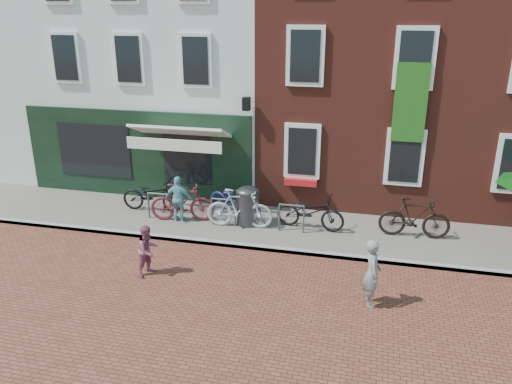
% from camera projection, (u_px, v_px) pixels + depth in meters
% --- Properties ---
extents(ground, '(80.00, 80.00, 0.00)m').
position_uv_depth(ground, '(265.00, 251.00, 13.41)').
color(ground, brown).
extents(sidewalk, '(24.00, 3.00, 0.10)m').
position_uv_depth(sidewalk, '(310.00, 231.00, 14.54)').
color(sidewalk, slate).
rests_on(sidewalk, ground).
extents(building_stucco, '(8.00, 8.00, 9.00)m').
position_uv_depth(building_stucco, '(178.00, 52.00, 19.37)').
color(building_stucco, silver).
rests_on(building_stucco, ground).
extents(building_brick_mid, '(6.00, 8.00, 10.00)m').
position_uv_depth(building_brick_mid, '(365.00, 41.00, 17.67)').
color(building_brick_mid, maroon).
rests_on(building_brick_mid, ground).
extents(filler_left, '(7.00, 8.00, 9.00)m').
position_uv_depth(filler_left, '(9.00, 49.00, 21.02)').
color(filler_left, silver).
rests_on(filler_left, ground).
extents(litter_bin, '(0.67, 0.67, 1.22)m').
position_uv_depth(litter_bin, '(248.00, 204.00, 14.67)').
color(litter_bin, '#373639').
rests_on(litter_bin, sidewalk).
extents(woman, '(0.46, 0.61, 1.53)m').
position_uv_depth(woman, '(372.00, 273.00, 10.75)').
color(woman, gray).
rests_on(woman, ground).
extents(boy, '(0.68, 0.75, 1.26)m').
position_uv_depth(boy, '(148.00, 250.00, 12.06)').
color(boy, '#94475E').
rests_on(boy, ground).
extents(cafe_person, '(0.82, 0.37, 1.39)m').
position_uv_depth(cafe_person, '(179.00, 199.00, 14.86)').
color(cafe_person, '#71B4C7').
rests_on(cafe_person, sidewalk).
extents(bicycle_0, '(2.00, 0.76, 1.04)m').
position_uv_depth(bicycle_0, '(153.00, 195.00, 15.68)').
color(bicycle_0, black).
rests_on(bicycle_0, sidewalk).
extents(bicycle_1, '(1.98, 0.89, 1.15)m').
position_uv_depth(bicycle_1, '(182.00, 202.00, 14.93)').
color(bicycle_1, maroon).
rests_on(bicycle_1, sidewalk).
extents(bicycle_2, '(2.09, 1.42, 1.04)m').
position_uv_depth(bicycle_2, '(235.00, 200.00, 15.24)').
color(bicycle_2, navy).
rests_on(bicycle_2, sidewalk).
extents(bicycle_3, '(1.95, 0.70, 1.15)m').
position_uv_depth(bicycle_3, '(240.00, 208.00, 14.48)').
color(bicycle_3, '#B1B2B4').
rests_on(bicycle_3, sidewalk).
extents(bicycle_4, '(2.04, 0.92, 1.04)m').
position_uv_depth(bicycle_4, '(310.00, 212.00, 14.39)').
color(bicycle_4, black).
rests_on(bicycle_4, sidewalk).
extents(bicycle_5, '(1.93, 0.59, 1.15)m').
position_uv_depth(bicycle_5, '(415.00, 218.00, 13.84)').
color(bicycle_5, black).
rests_on(bicycle_5, sidewalk).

